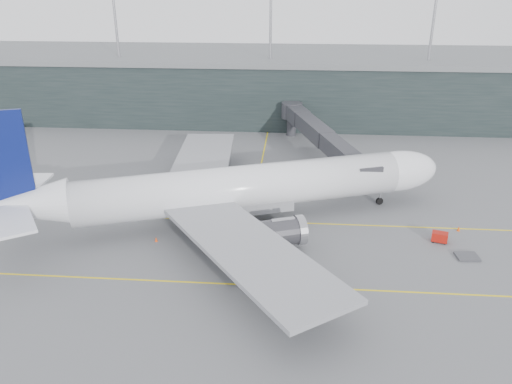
{
  "coord_description": "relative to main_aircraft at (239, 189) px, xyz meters",
  "views": [
    {
      "loc": [
        10.95,
        -67.38,
        31.89
      ],
      "look_at": [
        5.91,
        -4.0,
        4.57
      ],
      "focal_mm": 35.0,
      "sensor_mm": 36.0,
      "label": 1
    }
  ],
  "objects": [
    {
      "name": "ground",
      "position": [
        -3.53,
        4.14,
        -5.04
      ],
      "size": [
        320.0,
        320.0,
        0.0
      ],
      "primitive_type": "plane",
      "color": "#57575C",
      "rests_on": "ground"
    },
    {
      "name": "taxiline_a",
      "position": [
        -3.53,
        0.14,
        -5.03
      ],
      "size": [
        160.0,
        0.25,
        0.02
      ],
      "primitive_type": "cube",
      "color": "yellow",
      "rests_on": "ground"
    },
    {
      "name": "taxiline_b",
      "position": [
        -3.53,
        -15.86,
        -5.03
      ],
      "size": [
        160.0,
        0.25,
        0.02
      ],
      "primitive_type": "cube",
      "color": "yellow",
      "rests_on": "ground"
    },
    {
      "name": "taxiline_lead_main",
      "position": [
        1.47,
        24.14,
        -5.03
      ],
      "size": [
        0.25,
        60.0,
        0.02
      ],
      "primitive_type": "cube",
      "color": "yellow",
      "rests_on": "ground"
    },
    {
      "name": "terminal",
      "position": [
        -3.53,
        62.14,
        2.58
      ],
      "size": [
        240.0,
        36.0,
        29.0
      ],
      "color": "black",
      "rests_on": "ground"
    },
    {
      "name": "main_aircraft",
      "position": [
        0.0,
        0.0,
        0.0
      ],
      "size": [
        62.08,
        57.27,
        17.97
      ],
      "rotation": [
        0.0,
        0.0,
        0.35
      ],
      "color": "white",
      "rests_on": "ground"
    },
    {
      "name": "jet_bridge",
      "position": [
        12.54,
        30.0,
        0.41
      ],
      "size": [
        17.14,
        46.71,
        7.28
      ],
      "rotation": [
        0.0,
        0.0,
        0.29
      ],
      "color": "#2F3035",
      "rests_on": "ground"
    },
    {
      "name": "gse_cart",
      "position": [
        26.84,
        -3.93,
        -4.29
      ],
      "size": [
        2.29,
        1.81,
        1.36
      ],
      "rotation": [
        0.0,
        0.0,
        -0.3
      ],
      "color": "#A5140B",
      "rests_on": "ground"
    },
    {
      "name": "baggage_dolly",
      "position": [
        29.28,
        -7.75,
        -4.88
      ],
      "size": [
        2.83,
        2.34,
        0.27
      ],
      "primitive_type": "cube",
      "rotation": [
        0.0,
        0.0,
        0.08
      ],
      "color": "#3D3E43",
      "rests_on": "ground"
    },
    {
      "name": "uld_a",
      "position": [
        -7.99,
        14.21,
        -4.08
      ],
      "size": [
        2.08,
        1.69,
        1.84
      ],
      "rotation": [
        0.0,
        0.0,
        -0.04
      ],
      "color": "#38383D",
      "rests_on": "ground"
    },
    {
      "name": "uld_b",
      "position": [
        -6.3,
        16.37,
        -3.98
      ],
      "size": [
        2.3,
        1.87,
        2.02
      ],
      "rotation": [
        0.0,
        0.0,
        -0.04
      ],
      "color": "#38383D",
      "rests_on": "ground"
    },
    {
      "name": "uld_c",
      "position": [
        -3.6,
        15.73,
        -4.12
      ],
      "size": [
        2.08,
        1.74,
        1.75
      ],
      "rotation": [
        0.0,
        0.0,
        0.11
      ],
      "color": "#38383D",
      "rests_on": "ground"
    },
    {
      "name": "cone_nose",
      "position": [
        30.29,
        -0.55,
        -4.7
      ],
      "size": [
        0.43,
        0.43,
        0.68
      ],
      "primitive_type": "cone",
      "color": "#EB4A0D",
      "rests_on": "ground"
    },
    {
      "name": "cone_wing_stbd",
      "position": [
        7.21,
        -13.74,
        -4.72
      ],
      "size": [
        0.41,
        0.41,
        0.65
      ],
      "primitive_type": "cone",
      "color": "red",
      "rests_on": "ground"
    },
    {
      "name": "cone_wing_port",
      "position": [
        6.47,
        13.61,
        -4.66
      ],
      "size": [
        0.48,
        0.48,
        0.76
      ],
      "primitive_type": "cone",
      "color": "orange",
      "rests_on": "ground"
    },
    {
      "name": "cone_tail",
      "position": [
        -10.25,
        -6.74,
        -4.73
      ],
      "size": [
        0.4,
        0.4,
        0.63
      ],
      "primitive_type": "cone",
      "color": "#FB470D",
      "rests_on": "ground"
    }
  ]
}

